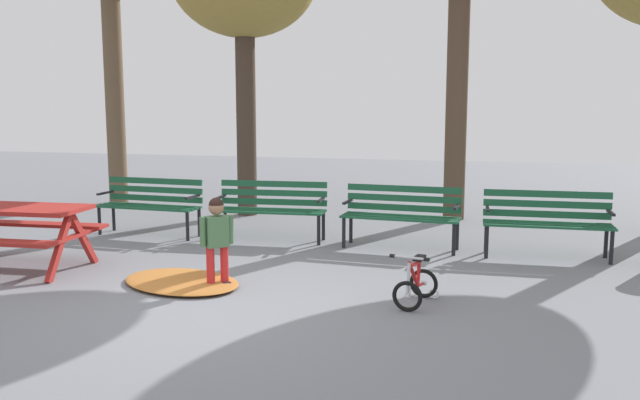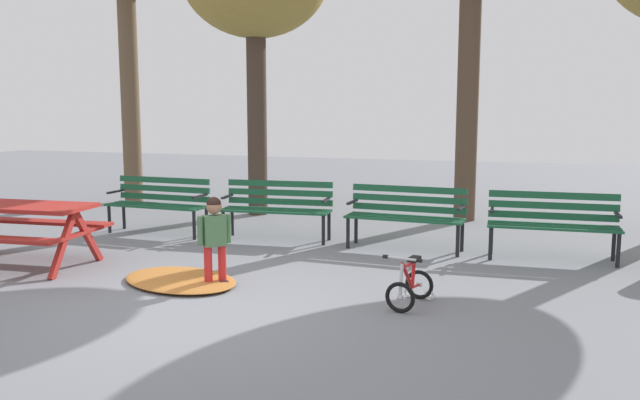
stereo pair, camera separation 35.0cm
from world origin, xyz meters
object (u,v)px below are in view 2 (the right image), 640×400
park_bench_right (406,212)px  park_bench_far_right (553,220)px  park_bench_left (277,205)px  child_standing (215,235)px  kids_bicycle (410,286)px  park_bench_far_left (160,200)px  picnic_table (18,218)px

park_bench_right → park_bench_far_right: bearing=-1.9°
park_bench_left → park_bench_far_right: (3.80, -0.14, 0.00)m
park_bench_left → child_standing: size_ratio=1.66×
kids_bicycle → child_standing: bearing=178.5°
park_bench_right → child_standing: (-1.63, -2.52, 0.06)m
park_bench_left → kids_bicycle: bearing=-47.6°
park_bench_left → child_standing: child_standing is taller
park_bench_far_left → park_bench_left: same height
park_bench_far_left → child_standing: child_standing is taller
park_bench_left → kids_bicycle: (2.42, -2.65, -0.31)m
park_bench_far_left → park_bench_right: bearing=0.5°
park_bench_far_left → park_bench_far_right: same height
kids_bicycle → park_bench_left: bearing=132.4°
park_bench_left → picnic_table: bearing=-134.3°
park_bench_far_left → park_bench_right: 3.80m
park_bench_far_left → park_bench_left: size_ratio=1.00×
picnic_table → kids_bicycle: size_ratio=3.11×
picnic_table → kids_bicycle: picnic_table is taller
kids_bicycle → park_bench_far_left: bearing=149.5°
park_bench_far_left → park_bench_right: same height
park_bench_right → kids_bicycle: bearing=-78.8°
park_bench_left → park_bench_right: bearing=-2.4°
picnic_table → child_standing: (2.70, -0.12, -0.02)m
child_standing → park_bench_left: bearing=96.2°
park_bench_far_left → park_bench_far_right: (5.69, -0.03, 0.00)m
park_bench_far_left → park_bench_left: (1.89, 0.11, 0.00)m
park_bench_far_left → child_standing: 3.30m
park_bench_far_right → kids_bicycle: 2.88m
park_bench_right → child_standing: size_ratio=1.65×
park_bench_far_left → park_bench_far_right: size_ratio=1.00×
picnic_table → child_standing: size_ratio=1.92×
park_bench_far_left → picnic_table: bearing=-102.7°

